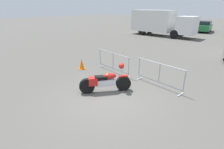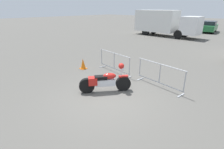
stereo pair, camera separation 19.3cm
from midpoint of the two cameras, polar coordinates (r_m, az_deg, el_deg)
ground_plane at (r=6.80m, az=-0.76°, el=-7.98°), size 120.00×120.00×0.00m
motorcycle at (r=7.17m, az=-1.46°, el=-2.23°), size 1.44×1.81×1.21m
crowd_barrier_near at (r=9.36m, az=1.32°, el=4.04°), size 2.40×0.71×1.07m
crowd_barrier_far at (r=7.86m, az=15.98°, el=-0.18°), size 2.40×0.71×1.07m
box_truck at (r=22.90m, az=16.59°, el=16.12°), size 7.72×2.34×2.98m
parked_car_yellow at (r=31.27m, az=19.02°, el=15.36°), size 2.47×4.64×1.50m
parked_car_black at (r=30.15m, az=24.11°, el=14.47°), size 2.37×4.45×1.44m
parked_car_green at (r=28.79m, az=29.24°, el=13.50°), size 2.50×4.70×1.52m
traffic_cone at (r=10.08m, az=-8.89°, el=3.44°), size 0.34×0.34×0.59m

